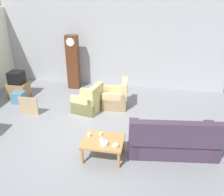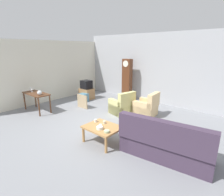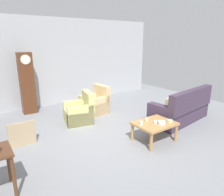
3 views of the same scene
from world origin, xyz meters
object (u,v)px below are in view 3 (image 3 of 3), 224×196
bowl_white_stacked (162,123)px  coffee_table_wood (154,125)px  cup_cream_tall (147,120)px  bowl_shallow_green (170,121)px  cup_white_porcelain (141,123)px  armchair_olive_near (80,112)px  armchair_olive_far (95,104)px  framed_picture_leaning (22,134)px  grandfather_clock (27,83)px  couch_floral (181,110)px  cup_blue_rimmed (155,122)px

bowl_white_stacked → coffee_table_wood: bearing=109.7°
cup_cream_tall → bowl_shallow_green: size_ratio=0.54×
cup_white_porcelain → bowl_shallow_green: 0.74m
armchair_olive_near → bowl_white_stacked: 2.53m
armchair_olive_far → armchair_olive_near: bearing=-150.1°
framed_picture_leaning → bowl_shallow_green: size_ratio=4.11×
bowl_white_stacked → cup_cream_tall: bearing=114.2°
bowl_white_stacked → grandfather_clock: bearing=116.9°
armchair_olive_near → bowl_shallow_green: 2.66m
armchair_olive_near → cup_white_porcelain: (0.59, -2.05, 0.21)m
couch_floral → bowl_white_stacked: (-1.55, -0.62, 0.16)m
armchair_olive_far → grandfather_clock: bearing=146.1°
cup_cream_tall → armchair_olive_near: bearing=113.6°
framed_picture_leaning → cup_cream_tall: 2.97m
coffee_table_wood → bowl_white_stacked: size_ratio=5.49×
couch_floral → cup_white_porcelain: size_ratio=25.67×
armchair_olive_far → coffee_table_wood: 2.61m
armchair_olive_near → grandfather_clock: size_ratio=0.46×
cup_blue_rimmed → bowl_shallow_green: cup_blue_rimmed is taller
armchair_olive_far → cup_cream_tall: bearing=-89.2°
armchair_olive_near → armchair_olive_far: (0.82, 0.47, 0.00)m
armchair_olive_far → coffee_table_wood: armchair_olive_far is taller
cup_blue_rimmed → couch_floral: bearing=16.9°
armchair_olive_far → bowl_shallow_green: size_ratio=6.30×
coffee_table_wood → bowl_shallow_green: size_ratio=6.57×
coffee_table_wood → framed_picture_leaning: bearing=149.8°
coffee_table_wood → cup_blue_rimmed: size_ratio=11.24×
coffee_table_wood → cup_blue_rimmed: (-0.03, -0.05, 0.10)m
cup_blue_rimmed → bowl_white_stacked: (0.09, -0.12, 0.00)m
framed_picture_leaning → cup_blue_rimmed: (2.68, -1.62, 0.22)m
grandfather_clock → cup_white_porcelain: bearing=-66.6°
bowl_shallow_green → couch_floral: bearing=26.3°
armchair_olive_far → cup_cream_tall: (0.04, -2.43, 0.21)m
armchair_olive_near → cup_blue_rimmed: bearing=-67.1°
grandfather_clock → cup_cream_tall: 4.16m
cup_white_porcelain → coffee_table_wood: bearing=-13.9°
cup_white_porcelain → armchair_olive_near: bearing=106.1°
framed_picture_leaning → cup_blue_rimmed: 3.14m
grandfather_clock → cup_white_porcelain: (1.63, -3.77, -0.50)m
armchair_olive_far → couch_floral: bearing=-51.0°
cup_blue_rimmed → cup_cream_tall: size_ratio=1.09×
couch_floral → cup_blue_rimmed: 1.72m
cup_blue_rimmed → cup_cream_tall: cup_cream_tall is taller
cup_white_porcelain → cup_blue_rimmed: 0.36m
armchair_olive_far → cup_cream_tall: size_ratio=11.69×
grandfather_clock → cup_blue_rimmed: 4.39m
couch_floral → cup_cream_tall: (-1.71, -0.27, 0.16)m
armchair_olive_near → cup_cream_tall: size_ratio=11.86×
coffee_table_wood → cup_cream_tall: bearing=118.2°
armchair_olive_far → bowl_shallow_green: (0.46, -2.80, 0.20)m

